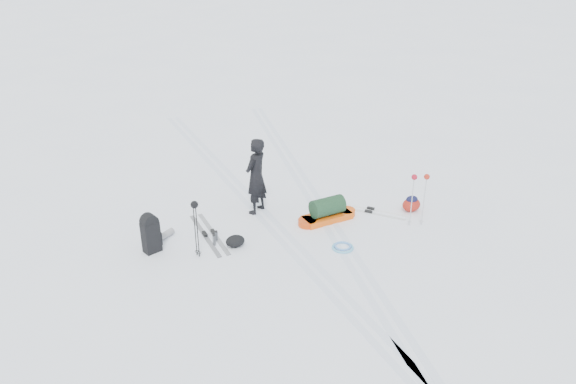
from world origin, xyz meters
name	(u,v)px	position (x,y,z in m)	size (l,w,h in m)	color
ground	(285,239)	(0.00, 0.00, 0.00)	(200.00, 200.00, 0.00)	white
snow_hill_backdrop	(403,274)	(62.69, 84.02, -69.02)	(359.50, 192.00, 162.45)	white
ski_tracks	(296,215)	(0.61, 0.88, 0.00)	(3.38, 17.97, 0.01)	silver
skier	(256,176)	(-0.15, 1.39, 0.89)	(0.65, 0.43, 1.78)	black
pulk_sled	(327,212)	(1.17, 0.41, 0.21)	(1.47, 0.59, 0.55)	#E3540D
expedition_rucksack	(152,233)	(-2.64, 0.57, 0.39)	(0.75, 0.79, 0.84)	black
ski_poles_black	(195,211)	(-1.86, 0.00, 1.00)	(0.15, 0.17, 1.23)	black
ski_poles_silver	(420,183)	(2.89, -0.51, 1.03)	(0.38, 0.21, 1.23)	#B3B5BA
touring_skis_grey	(209,234)	(-1.45, 0.75, 0.02)	(0.42, 1.95, 0.07)	#9C9FA5
touring_skis_white	(370,211)	(2.27, 0.43, 0.01)	(1.38, 1.42, 0.06)	silver
rope_coil	(343,247)	(0.96, -0.79, 0.03)	(0.48, 0.48, 0.05)	#56ACD2
small_daypack	(411,204)	(3.17, 0.11, 0.18)	(0.53, 0.47, 0.37)	maroon
thermos_pair	(215,238)	(-1.41, 0.36, 0.12)	(0.17, 0.25, 0.25)	slate
stuff_sack	(235,241)	(-1.06, 0.08, 0.12)	(0.47, 0.41, 0.25)	black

